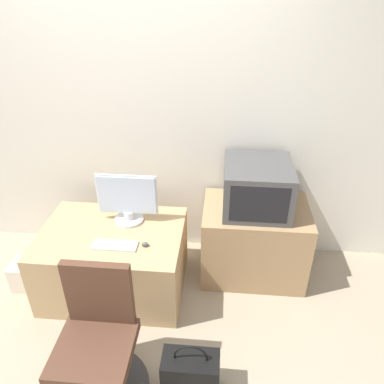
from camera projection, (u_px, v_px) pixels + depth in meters
ground_plane at (109, 361)px, 2.48m from camera, size 12.00×12.00×0.00m
wall_back at (137, 108)px, 2.95m from camera, size 4.40×0.05×2.60m
desk at (114, 260)px, 2.95m from camera, size 1.07×0.78×0.54m
side_stand at (253, 241)px, 3.08m from camera, size 0.83×0.58×0.63m
main_monitor at (127, 199)px, 2.85m from camera, size 0.47×0.23×0.40m
keyboard at (115, 245)px, 2.66m from camera, size 0.32×0.12×0.01m
mouse at (145, 244)px, 2.66m from camera, size 0.05×0.03×0.03m
crt_tv at (257, 187)px, 2.84m from camera, size 0.51×0.52×0.37m
office_chair at (98, 349)px, 2.18m from camera, size 0.58×0.58×0.86m
cardboard_box_lower at (29, 275)px, 3.02m from camera, size 0.24×0.21×0.23m
handbag at (191, 374)px, 2.24m from camera, size 0.34×0.18×0.41m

